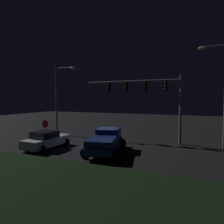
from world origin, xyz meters
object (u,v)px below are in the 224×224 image
at_px(traffic_signal_gantry, 145,92).
at_px(street_lamp_left, 60,92).
at_px(street_lamp_right, 220,84).
at_px(stop_sign, 45,127).
at_px(pickup_truck, 106,140).
at_px(car_sedan, 47,140).

distance_m(traffic_signal_gantry, street_lamp_left, 10.55).
bearing_deg(traffic_signal_gantry, street_lamp_right, -2.12).
relative_size(street_lamp_left, stop_sign, 3.65).
height_order(pickup_truck, traffic_signal_gantry, traffic_signal_gantry).
bearing_deg(car_sedan, street_lamp_right, -64.68).
bearing_deg(pickup_truck, street_lamp_right, -71.24).
height_order(car_sedan, traffic_signal_gantry, traffic_signal_gantry).
relative_size(traffic_signal_gantry, stop_sign, 4.63).
height_order(pickup_truck, street_lamp_right, street_lamp_right).
height_order(street_lamp_left, street_lamp_right, street_lamp_right).
bearing_deg(street_lamp_right, traffic_signal_gantry, 177.88).
xyz_separation_m(car_sedan, stop_sign, (-1.66, 1.75, 0.82)).
bearing_deg(stop_sign, car_sedan, -46.50).
distance_m(car_sedan, street_lamp_right, 15.73).
bearing_deg(pickup_truck, street_lamp_left, 44.63).
xyz_separation_m(traffic_signal_gantry, street_lamp_right, (6.58, -0.24, 0.53)).
height_order(pickup_truck, car_sedan, pickup_truck).
bearing_deg(street_lamp_right, pickup_truck, -148.44).
xyz_separation_m(pickup_truck, stop_sign, (-7.00, 0.92, 0.56)).
bearing_deg(stop_sign, pickup_truck, -7.52).
relative_size(pickup_truck, traffic_signal_gantry, 0.55).
height_order(pickup_truck, street_lamp_left, street_lamp_left).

